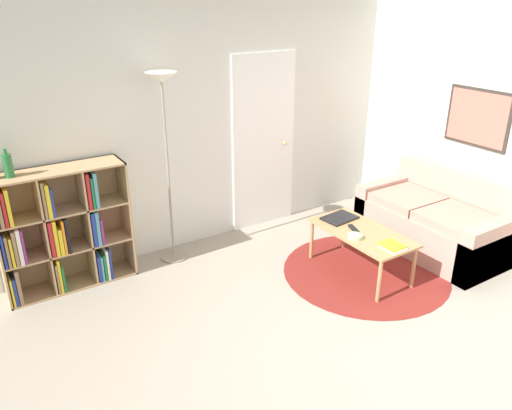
{
  "coord_description": "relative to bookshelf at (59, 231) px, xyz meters",
  "views": [
    {
      "loc": [
        -2.32,
        -1.91,
        2.55
      ],
      "look_at": [
        -0.17,
        1.46,
        0.85
      ],
      "focal_mm": 35.0,
      "sensor_mm": 36.0,
      "label": 1
    }
  ],
  "objects": [
    {
      "name": "rug",
      "position": [
        2.55,
        -1.35,
        -0.56
      ],
      "size": [
        1.62,
        1.62,
        0.01
      ],
      "color": "maroon",
      "rests_on": "ground_plane"
    },
    {
      "name": "laptop",
      "position": [
        2.5,
        -0.97,
        -0.11
      ],
      "size": [
        0.36,
        0.27,
        0.02
      ],
      "color": "black",
      "rests_on": "coffee_table"
    },
    {
      "name": "remote",
      "position": [
        2.45,
        -1.24,
        -0.11
      ],
      "size": [
        0.1,
        0.18,
        0.02
      ],
      "color": "black",
      "rests_on": "coffee_table"
    },
    {
      "name": "wall_back",
      "position": [
        1.67,
        0.21,
        0.72
      ],
      "size": [
        7.6,
        0.11,
        2.6
      ],
      "color": "silver",
      "rests_on": "ground_plane"
    },
    {
      "name": "bowl",
      "position": [
        2.33,
        -1.38,
        -0.1
      ],
      "size": [
        0.14,
        0.14,
        0.04
      ],
      "color": "#9ED193",
      "rests_on": "coffee_table"
    },
    {
      "name": "bottle_middle",
      "position": [
        -0.3,
        -0.01,
        0.68
      ],
      "size": [
        0.08,
        0.08,
        0.24
      ],
      "color": "#236633",
      "rests_on": "bookshelf"
    },
    {
      "name": "bookshelf",
      "position": [
        0.0,
        0.0,
        0.0
      ],
      "size": [
        1.15,
        0.34,
        1.15
      ],
      "color": "tan",
      "rests_on": "ground_plane"
    },
    {
      "name": "couch",
      "position": [
        3.57,
        -1.34,
        -0.29
      ],
      "size": [
        0.83,
        1.53,
        0.8
      ],
      "color": "tan",
      "rests_on": "ground_plane"
    },
    {
      "name": "floor_lamp",
      "position": [
        1.07,
        -0.04,
        0.99
      ],
      "size": [
        0.3,
        0.3,
        1.9
      ],
      "color": "gray",
      "rests_on": "ground_plane"
    },
    {
      "name": "wall_right",
      "position": [
        3.97,
        -1.15,
        0.73
      ],
      "size": [
        0.08,
        5.66,
        2.6
      ],
      "color": "silver",
      "rests_on": "ground_plane"
    },
    {
      "name": "ground_plane",
      "position": [
        1.64,
        -2.48,
        -0.57
      ],
      "size": [
        14.0,
        14.0,
        0.0
      ],
      "primitive_type": "plane",
      "color": "gray"
    },
    {
      "name": "book_stack_on_table",
      "position": [
        2.48,
        -1.71,
        -0.1
      ],
      "size": [
        0.17,
        0.21,
        0.04
      ],
      "color": "silver",
      "rests_on": "coffee_table"
    },
    {
      "name": "coffee_table",
      "position": [
        2.49,
        -1.31,
        -0.17
      ],
      "size": [
        0.52,
        1.04,
        0.45
      ],
      "color": "#AD7F51",
      "rests_on": "ground_plane"
    }
  ]
}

